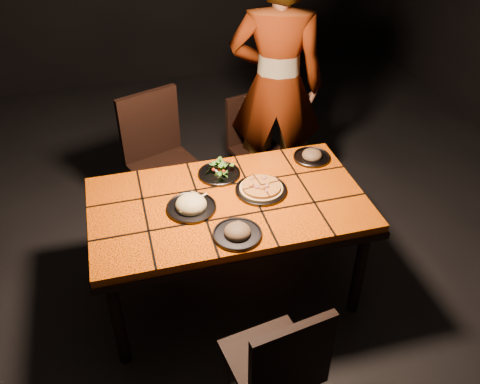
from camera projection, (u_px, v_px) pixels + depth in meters
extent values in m
cube|color=black|center=(230.00, 291.00, 3.42)|extent=(6.00, 7.00, 0.04)
cube|color=#FF6408|center=(228.00, 204.00, 2.98)|extent=(1.60, 0.90, 0.05)
cube|color=black|center=(228.00, 210.00, 3.00)|extent=(1.62, 0.92, 0.04)
cylinder|color=black|center=(118.00, 322.00, 2.77)|extent=(0.07, 0.07, 0.66)
cylinder|color=black|center=(359.00, 272.00, 3.08)|extent=(0.07, 0.07, 0.66)
cylinder|color=black|center=(109.00, 235.00, 3.35)|extent=(0.07, 0.07, 0.66)
cylinder|color=black|center=(313.00, 200.00, 3.65)|extent=(0.07, 0.07, 0.66)
cube|color=black|center=(271.00, 360.00, 2.47)|extent=(0.46, 0.46, 0.04)
cube|color=black|center=(292.00, 360.00, 2.19)|extent=(0.40, 0.10, 0.44)
cylinder|color=black|center=(282.00, 351.00, 2.77)|extent=(0.03, 0.03, 0.41)
cylinder|color=black|center=(228.00, 373.00, 2.66)|extent=(0.03, 0.03, 0.41)
cube|color=black|center=(167.00, 169.00, 3.68)|extent=(0.59, 0.59, 0.04)
cube|color=black|center=(149.00, 124.00, 3.65)|extent=(0.45, 0.20, 0.50)
cylinder|color=black|center=(160.00, 219.00, 3.62)|extent=(0.04, 0.04, 0.47)
cylinder|color=black|center=(204.00, 201.00, 3.80)|extent=(0.04, 0.04, 0.47)
cylinder|color=black|center=(136.00, 194.00, 3.87)|extent=(0.04, 0.04, 0.47)
cylinder|color=black|center=(179.00, 178.00, 4.04)|extent=(0.04, 0.04, 0.47)
cube|color=black|center=(258.00, 152.00, 4.03)|extent=(0.46, 0.46, 0.04)
cube|color=black|center=(248.00, 118.00, 4.01)|extent=(0.37, 0.13, 0.41)
cylinder|color=black|center=(251.00, 189.00, 3.99)|extent=(0.03, 0.03, 0.39)
cylinder|color=black|center=(284.00, 178.00, 4.11)|extent=(0.03, 0.03, 0.39)
cylinder|color=black|center=(232.00, 170.00, 4.20)|extent=(0.03, 0.03, 0.39)
cylinder|color=black|center=(264.00, 160.00, 4.32)|extent=(0.03, 0.03, 0.39)
imported|color=brown|center=(277.00, 87.00, 3.72)|extent=(0.81, 0.66, 1.91)
cylinder|color=#37363B|center=(261.00, 190.00, 3.03)|extent=(0.31, 0.31, 0.01)
torus|color=#37363B|center=(261.00, 189.00, 3.03)|extent=(0.31, 0.31, 0.01)
cylinder|color=tan|center=(261.00, 189.00, 3.02)|extent=(0.29, 0.29, 0.01)
cylinder|color=gold|center=(261.00, 187.00, 3.01)|extent=(0.26, 0.26, 0.02)
cylinder|color=#37363B|center=(191.00, 208.00, 2.89)|extent=(0.28, 0.28, 0.01)
torus|color=#37363B|center=(191.00, 207.00, 2.89)|extent=(0.29, 0.29, 0.01)
ellipsoid|color=beige|center=(191.00, 204.00, 2.88)|extent=(0.17, 0.17, 0.09)
cylinder|color=#37363B|center=(219.00, 174.00, 3.17)|extent=(0.26, 0.26, 0.01)
torus|color=#37363B|center=(219.00, 173.00, 3.16)|extent=(0.27, 0.27, 0.01)
cylinder|color=#37363B|center=(237.00, 235.00, 2.71)|extent=(0.26, 0.26, 0.01)
torus|color=#37363B|center=(237.00, 233.00, 2.71)|extent=(0.27, 0.27, 0.01)
ellipsoid|color=brown|center=(237.00, 231.00, 2.69)|extent=(0.16, 0.16, 0.09)
cylinder|color=#37363B|center=(312.00, 158.00, 3.32)|extent=(0.24, 0.24, 0.01)
torus|color=#37363B|center=(312.00, 157.00, 3.31)|extent=(0.24, 0.24, 0.01)
ellipsoid|color=brown|center=(312.00, 154.00, 3.30)|extent=(0.14, 0.14, 0.08)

